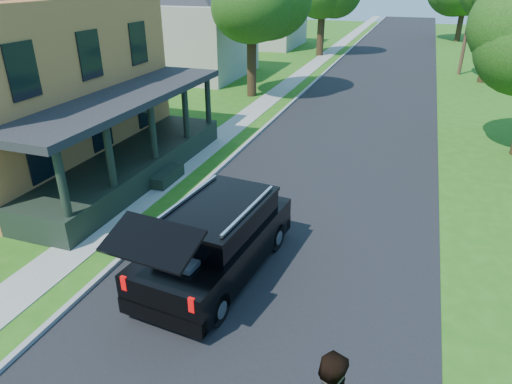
% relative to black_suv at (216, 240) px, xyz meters
% --- Properties ---
extents(ground, '(140.00, 140.00, 0.00)m').
position_rel_black_suv_xyz_m(ground, '(1.40, -1.50, -0.96)').
color(ground, '#255E12').
rests_on(ground, ground).
extents(street, '(8.00, 120.00, 0.02)m').
position_rel_black_suv_xyz_m(street, '(1.40, 18.50, -0.96)').
color(street, black).
rests_on(street, ground).
extents(curb, '(0.15, 120.00, 0.12)m').
position_rel_black_suv_xyz_m(curb, '(-2.65, 18.50, -0.96)').
color(curb, gray).
rests_on(curb, ground).
extents(sidewalk, '(1.30, 120.00, 0.03)m').
position_rel_black_suv_xyz_m(sidewalk, '(-4.20, 18.50, -0.96)').
color(sidewalk, gray).
rests_on(sidewalk, ground).
extents(front_walk, '(6.50, 1.20, 0.03)m').
position_rel_black_suv_xyz_m(front_walk, '(-8.10, 4.50, -0.96)').
color(front_walk, gray).
rests_on(front_walk, ground).
extents(neighbor_house_mid, '(12.78, 12.78, 8.30)m').
position_rel_black_suv_xyz_m(neighbor_house_mid, '(-12.10, 22.50, 3.23)').
color(neighbor_house_mid, '#9D968B').
rests_on(neighbor_house_mid, ground).
extents(neighbor_house_far, '(12.78, 12.78, 8.30)m').
position_rel_black_suv_xyz_m(neighbor_house_far, '(-12.10, 38.50, 3.23)').
color(neighbor_house_far, '#9D968B').
rests_on(neighbor_house_far, ground).
extents(black_suv, '(2.53, 5.56, 2.52)m').
position_rel_black_suv_xyz_m(black_suv, '(0.00, 0.00, 0.00)').
color(black_suv, black).
rests_on(black_suv, ground).
extents(utility_pole_far, '(1.55, 0.36, 9.81)m').
position_rel_black_suv_xyz_m(utility_pole_far, '(6.98, 29.15, 4.08)').
color(utility_pole_far, '#4B2F22').
rests_on(utility_pole_far, ground).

